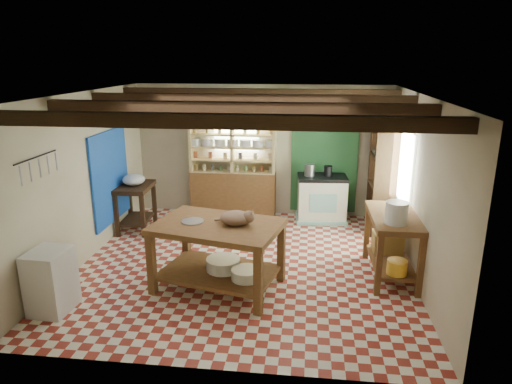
# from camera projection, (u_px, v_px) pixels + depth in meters

# --- Properties ---
(floor) EXTENTS (5.00, 5.00, 0.02)m
(floor) POSITION_uv_depth(u_px,v_px,m) (244.00, 265.00, 7.10)
(floor) COLOR maroon
(floor) RESTS_ON ground
(ceiling) EXTENTS (5.00, 5.00, 0.02)m
(ceiling) POSITION_uv_depth(u_px,v_px,m) (243.00, 94.00, 6.35)
(ceiling) COLOR #4B4B51
(ceiling) RESTS_ON wall_back
(wall_back) EXTENTS (5.00, 0.04, 2.60)m
(wall_back) POSITION_uv_depth(u_px,v_px,m) (261.00, 151.00, 9.10)
(wall_back) COLOR #BEB599
(wall_back) RESTS_ON floor
(wall_front) EXTENTS (5.00, 0.04, 2.60)m
(wall_front) POSITION_uv_depth(u_px,v_px,m) (206.00, 254.00, 4.34)
(wall_front) COLOR #BEB599
(wall_front) RESTS_ON floor
(wall_left) EXTENTS (0.04, 5.00, 2.60)m
(wall_left) POSITION_uv_depth(u_px,v_px,m) (83.00, 179.00, 7.00)
(wall_left) COLOR #BEB599
(wall_left) RESTS_ON floor
(wall_right) EXTENTS (0.04, 5.00, 2.60)m
(wall_right) POSITION_uv_depth(u_px,v_px,m) (418.00, 190.00, 6.44)
(wall_right) COLOR #BEB599
(wall_right) RESTS_ON floor
(ceiling_beams) EXTENTS (5.00, 3.80, 0.15)m
(ceiling_beams) POSITION_uv_depth(u_px,v_px,m) (243.00, 103.00, 6.39)
(ceiling_beams) COLOR #352112
(ceiling_beams) RESTS_ON ceiling
(blue_wall_patch) EXTENTS (0.04, 1.40, 1.60)m
(blue_wall_patch) POSITION_uv_depth(u_px,v_px,m) (110.00, 177.00, 7.91)
(blue_wall_patch) COLOR #184DB6
(blue_wall_patch) RESTS_ON wall_left
(green_wall_patch) EXTENTS (1.30, 0.04, 2.30)m
(green_wall_patch) POSITION_uv_depth(u_px,v_px,m) (325.00, 155.00, 8.95)
(green_wall_patch) COLOR #21532A
(green_wall_patch) RESTS_ON wall_back
(window_back) EXTENTS (0.90, 0.02, 0.80)m
(window_back) POSITION_uv_depth(u_px,v_px,m) (236.00, 131.00, 9.03)
(window_back) COLOR #B6CCB5
(window_back) RESTS_ON wall_back
(window_right) EXTENTS (0.02, 1.30, 1.20)m
(window_right) POSITION_uv_depth(u_px,v_px,m) (404.00, 167.00, 7.37)
(window_right) COLOR #B6CCB5
(window_right) RESTS_ON wall_right
(utensil_rail) EXTENTS (0.06, 0.90, 0.28)m
(utensil_rail) POSITION_uv_depth(u_px,v_px,m) (37.00, 167.00, 5.72)
(utensil_rail) COLOR black
(utensil_rail) RESTS_ON wall_left
(pot_rack) EXTENTS (0.86, 0.12, 0.36)m
(pot_rack) POSITION_uv_depth(u_px,v_px,m) (327.00, 110.00, 8.28)
(pot_rack) COLOR black
(pot_rack) RESTS_ON ceiling
(shelving_unit) EXTENTS (1.70, 0.34, 2.20)m
(shelving_unit) POSITION_uv_depth(u_px,v_px,m) (233.00, 162.00, 9.04)
(shelving_unit) COLOR tan
(shelving_unit) RESTS_ON floor
(tall_rack) EXTENTS (0.40, 0.86, 2.00)m
(tall_rack) POSITION_uv_depth(u_px,v_px,m) (382.00, 178.00, 8.27)
(tall_rack) COLOR #352112
(tall_rack) RESTS_ON floor
(work_table) EXTENTS (1.87, 1.46, 0.94)m
(work_table) POSITION_uv_depth(u_px,v_px,m) (218.00, 256.00, 6.28)
(work_table) COLOR brown
(work_table) RESTS_ON floor
(stove) EXTENTS (0.98, 0.70, 0.91)m
(stove) POSITION_uv_depth(u_px,v_px,m) (321.00, 198.00, 8.87)
(stove) COLOR #EBE8CB
(stove) RESTS_ON floor
(prep_table) EXTENTS (0.63, 0.88, 0.86)m
(prep_table) POSITION_uv_depth(u_px,v_px,m) (136.00, 207.00, 8.42)
(prep_table) COLOR #352112
(prep_table) RESTS_ON floor
(white_cabinet) EXTENTS (0.48, 0.56, 0.81)m
(white_cabinet) POSITION_uv_depth(u_px,v_px,m) (51.00, 281.00, 5.71)
(white_cabinet) COLOR silver
(white_cabinet) RESTS_ON floor
(right_counter) EXTENTS (0.68, 1.33, 0.95)m
(right_counter) POSITION_uv_depth(u_px,v_px,m) (392.00, 246.00, 6.60)
(right_counter) COLOR brown
(right_counter) RESTS_ON floor
(cat) EXTENTS (0.44, 0.35, 0.19)m
(cat) POSITION_uv_depth(u_px,v_px,m) (236.00, 218.00, 6.08)
(cat) COLOR #947056
(cat) RESTS_ON work_table
(steel_tray) EXTENTS (0.37, 0.37, 0.02)m
(steel_tray) POSITION_uv_depth(u_px,v_px,m) (192.00, 221.00, 6.21)
(steel_tray) COLOR #9F9EA6
(steel_tray) RESTS_ON work_table
(basin_large) EXTENTS (0.57, 0.57, 0.16)m
(basin_large) POSITION_uv_depth(u_px,v_px,m) (223.00, 264.00, 6.35)
(basin_large) COLOR silver
(basin_large) RESTS_ON work_table
(basin_small) EXTENTS (0.48, 0.48, 0.14)m
(basin_small) POSITION_uv_depth(u_px,v_px,m) (246.00, 274.00, 6.08)
(basin_small) COLOR silver
(basin_small) RESTS_ON work_table
(kettle_left) EXTENTS (0.21, 0.21, 0.23)m
(kettle_left) POSITION_uv_depth(u_px,v_px,m) (310.00, 170.00, 8.72)
(kettle_left) COLOR #9F9EA6
(kettle_left) RESTS_ON stove
(kettle_right) EXTENTS (0.17, 0.17, 0.20)m
(kettle_right) POSITION_uv_depth(u_px,v_px,m) (328.00, 171.00, 8.71)
(kettle_right) COLOR black
(kettle_right) RESTS_ON stove
(enamel_bowl) EXTENTS (0.43, 0.43, 0.20)m
(enamel_bowl) POSITION_uv_depth(u_px,v_px,m) (134.00, 180.00, 8.27)
(enamel_bowl) COLOR silver
(enamel_bowl) RESTS_ON prep_table
(white_bucket) EXTENTS (0.31, 0.31, 0.30)m
(white_bucket) POSITION_uv_depth(u_px,v_px,m) (397.00, 213.00, 6.10)
(white_bucket) COLOR silver
(white_bucket) RESTS_ON right_counter
(wicker_basket) EXTENTS (0.44, 0.35, 0.30)m
(wicker_basket) POSITION_uv_depth(u_px,v_px,m) (388.00, 242.00, 6.91)
(wicker_basket) COLOR #AB8945
(wicker_basket) RESTS_ON right_counter
(yellow_tub) EXTENTS (0.28, 0.28, 0.20)m
(yellow_tub) POSITION_uv_depth(u_px,v_px,m) (397.00, 267.00, 6.21)
(yellow_tub) COLOR yellow
(yellow_tub) RESTS_ON right_counter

